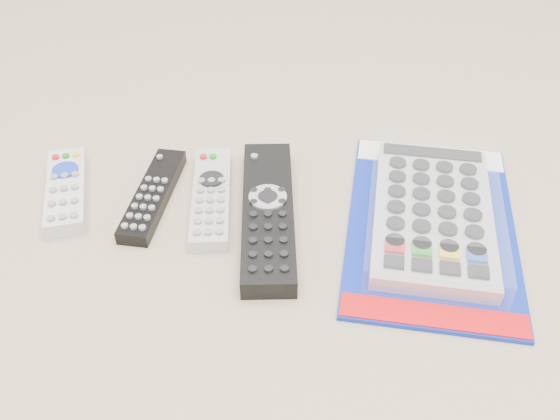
{
  "coord_description": "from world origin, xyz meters",
  "views": [
    {
      "loc": [
        0.01,
        -0.53,
        0.48
      ],
      "look_at": [
        0.02,
        0.0,
        0.01
      ],
      "focal_mm": 40.0,
      "sensor_mm": 36.0,
      "label": 1
    }
  ],
  "objects_px": {
    "remote_small_grey": "(66,190)",
    "jumbo_remote_packaged": "(433,212)",
    "remote_slim_black": "(153,195)",
    "remote_large_black": "(268,213)",
    "remote_silver_dvd": "(211,197)"
  },
  "relations": [
    {
      "from": "remote_small_grey",
      "to": "jumbo_remote_packaged",
      "type": "height_order",
      "value": "jumbo_remote_packaged"
    },
    {
      "from": "remote_slim_black",
      "to": "remote_large_black",
      "type": "xyz_separation_m",
      "value": [
        0.14,
        -0.04,
        0.0
      ]
    },
    {
      "from": "remote_small_grey",
      "to": "remote_large_black",
      "type": "bearing_deg",
      "value": -22.9
    },
    {
      "from": "remote_small_grey",
      "to": "remote_slim_black",
      "type": "distance_m",
      "value": 0.1
    },
    {
      "from": "remote_large_black",
      "to": "remote_silver_dvd",
      "type": "bearing_deg",
      "value": 152.84
    },
    {
      "from": "remote_large_black",
      "to": "jumbo_remote_packaged",
      "type": "bearing_deg",
      "value": -2.72
    },
    {
      "from": "remote_small_grey",
      "to": "remote_large_black",
      "type": "relative_size",
      "value": 0.64
    },
    {
      "from": "remote_slim_black",
      "to": "jumbo_remote_packaged",
      "type": "height_order",
      "value": "jumbo_remote_packaged"
    },
    {
      "from": "remote_slim_black",
      "to": "remote_silver_dvd",
      "type": "bearing_deg",
      "value": 5.5
    },
    {
      "from": "remote_large_black",
      "to": "remote_slim_black",
      "type": "bearing_deg",
      "value": 163.76
    },
    {
      "from": "remote_silver_dvd",
      "to": "jumbo_remote_packaged",
      "type": "distance_m",
      "value": 0.26
    },
    {
      "from": "remote_silver_dvd",
      "to": "remote_large_black",
      "type": "height_order",
      "value": "remote_large_black"
    },
    {
      "from": "remote_silver_dvd",
      "to": "remote_large_black",
      "type": "bearing_deg",
      "value": -28.36
    },
    {
      "from": "remote_small_grey",
      "to": "remote_silver_dvd",
      "type": "height_order",
      "value": "remote_small_grey"
    },
    {
      "from": "remote_small_grey",
      "to": "remote_silver_dvd",
      "type": "relative_size",
      "value": 0.88
    }
  ]
}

